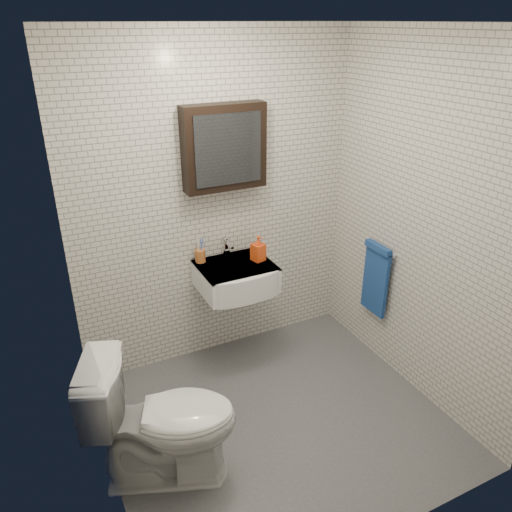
% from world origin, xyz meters
% --- Properties ---
extents(ground, '(2.20, 2.00, 0.01)m').
position_xyz_m(ground, '(0.00, 0.00, 0.01)').
color(ground, '#4E5056').
rests_on(ground, ground).
extents(room_shell, '(2.22, 2.02, 2.51)m').
position_xyz_m(room_shell, '(0.00, 0.00, 1.47)').
color(room_shell, silver).
rests_on(room_shell, ground).
extents(washbasin, '(0.55, 0.50, 0.20)m').
position_xyz_m(washbasin, '(0.05, 0.73, 0.76)').
color(washbasin, white).
rests_on(washbasin, room_shell).
extents(faucet, '(0.06, 0.20, 0.15)m').
position_xyz_m(faucet, '(0.05, 0.93, 0.92)').
color(faucet, silver).
rests_on(faucet, washbasin).
extents(mirror_cabinet, '(0.60, 0.15, 0.60)m').
position_xyz_m(mirror_cabinet, '(0.05, 0.93, 1.70)').
color(mirror_cabinet, black).
rests_on(mirror_cabinet, room_shell).
extents(towel_rail, '(0.09, 0.30, 0.58)m').
position_xyz_m(towel_rail, '(1.04, 0.35, 0.72)').
color(towel_rail, silver).
rests_on(towel_rail, room_shell).
extents(toothbrush_cup, '(0.10, 0.10, 0.21)m').
position_xyz_m(toothbrush_cup, '(-0.16, 0.94, 0.90)').
color(toothbrush_cup, '#AC5E2B').
rests_on(toothbrush_cup, washbasin).
extents(soap_bottle, '(0.11, 0.11, 0.20)m').
position_xyz_m(soap_bottle, '(0.24, 0.77, 0.95)').
color(soap_bottle, orange).
rests_on(soap_bottle, washbasin).
extents(toilet, '(0.96, 0.75, 0.86)m').
position_xyz_m(toilet, '(-0.80, -0.09, 0.43)').
color(toilet, white).
rests_on(toilet, ground).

